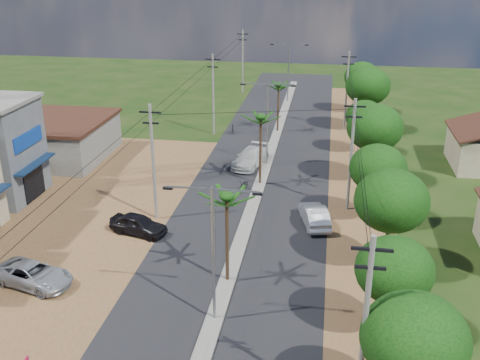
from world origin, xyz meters
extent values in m
plane|color=black|center=(0.00, 0.00, 0.00)|extent=(160.00, 160.00, 0.00)
cube|color=black|center=(0.00, 15.00, 0.02)|extent=(12.00, 110.00, 0.04)
cube|color=#605E56|center=(0.00, 18.00, 0.09)|extent=(1.00, 90.00, 0.18)
cube|color=brown|center=(-15.00, 8.00, 0.02)|extent=(18.00, 46.00, 0.04)
cube|color=brown|center=(8.50, 15.00, 0.01)|extent=(5.00, 90.00, 0.03)
cube|color=#102444|center=(-17.60, 14.00, 3.10)|extent=(0.80, 5.40, 0.15)
cube|color=black|center=(-17.95, 14.00, 1.30)|extent=(0.10, 3.00, 2.40)
cube|color=navy|center=(-17.92, 14.00, 5.20)|extent=(0.12, 4.20, 1.20)
cube|color=#605E56|center=(-21.00, 24.00, 1.80)|extent=(10.00, 10.00, 3.60)
cube|color=black|center=(-21.00, 24.00, 3.80)|extent=(10.40, 10.40, 0.30)
ellipsoid|color=black|center=(9.50, -6.00, 4.50)|extent=(4.40, 4.40, 3.74)
cylinder|color=black|center=(9.30, 0.00, 1.92)|extent=(0.28, 0.28, 3.85)
ellipsoid|color=black|center=(9.30, 0.00, 4.12)|extent=(4.00, 4.00, 3.40)
cylinder|color=black|center=(9.70, 7.00, 2.27)|extent=(0.28, 0.28, 4.55)
ellipsoid|color=black|center=(9.70, 7.00, 4.88)|extent=(4.60, 4.60, 3.91)
cylinder|color=black|center=(9.40, 14.00, 2.03)|extent=(0.28, 0.28, 4.06)
ellipsoid|color=black|center=(9.40, 14.00, 4.35)|extent=(4.20, 4.20, 3.57)
cylinder|color=black|center=(9.60, 22.00, 2.38)|extent=(0.28, 0.28, 4.76)
ellipsoid|color=black|center=(9.60, 22.00, 5.10)|extent=(4.80, 4.80, 4.08)
cylinder|color=black|center=(9.20, 30.00, 1.82)|extent=(0.28, 0.28, 3.64)
ellipsoid|color=black|center=(9.20, 30.00, 3.90)|extent=(3.80, 3.80, 3.23)
cylinder|color=black|center=(9.80, 38.00, 2.45)|extent=(0.28, 0.28, 4.90)
ellipsoid|color=black|center=(9.80, 38.00, 5.25)|extent=(5.00, 5.00, 4.25)
cylinder|color=black|center=(9.50, 46.00, 2.17)|extent=(0.28, 0.28, 4.34)
ellipsoid|color=black|center=(9.50, 46.00, 4.65)|extent=(4.40, 4.40, 3.74)
cylinder|color=black|center=(0.00, 4.00, 2.90)|extent=(0.22, 0.22, 5.80)
cylinder|color=black|center=(0.00, 20.00, 3.10)|extent=(0.22, 0.22, 6.20)
cylinder|color=black|center=(0.00, 36.00, 2.75)|extent=(0.22, 0.22, 5.50)
cylinder|color=gray|center=(0.00, 0.00, 4.00)|extent=(0.16, 0.16, 8.00)
cube|color=gray|center=(1.20, 0.00, 7.90)|extent=(2.40, 0.08, 0.08)
cube|color=gray|center=(-1.20, 0.00, 7.90)|extent=(2.40, 0.08, 0.08)
cube|color=black|center=(2.30, 0.00, 7.80)|extent=(0.50, 0.18, 0.12)
cube|color=black|center=(-2.30, 0.00, 7.80)|extent=(0.50, 0.18, 0.12)
cylinder|color=gray|center=(0.00, 25.00, 4.00)|extent=(0.16, 0.16, 8.00)
cube|color=gray|center=(1.20, 25.00, 7.90)|extent=(2.40, 0.08, 0.08)
cube|color=gray|center=(-1.20, 25.00, 7.90)|extent=(2.40, 0.08, 0.08)
cube|color=black|center=(2.30, 25.00, 7.80)|extent=(0.50, 0.18, 0.12)
cube|color=black|center=(-2.30, 25.00, 7.80)|extent=(0.50, 0.18, 0.12)
cylinder|color=gray|center=(0.00, 50.00, 4.00)|extent=(0.16, 0.16, 8.00)
cube|color=gray|center=(1.20, 50.00, 7.90)|extent=(2.40, 0.08, 0.08)
cube|color=gray|center=(-1.20, 50.00, 7.90)|extent=(2.40, 0.08, 0.08)
cube|color=black|center=(2.30, 50.00, 7.80)|extent=(0.50, 0.18, 0.12)
cube|color=black|center=(-2.30, 50.00, 7.80)|extent=(0.50, 0.18, 0.12)
cylinder|color=#605E56|center=(-7.00, 12.00, 4.50)|extent=(0.24, 0.24, 9.00)
cube|color=black|center=(-7.00, 12.00, 8.40)|extent=(1.60, 0.12, 0.12)
cube|color=black|center=(-7.00, 12.00, 7.60)|extent=(1.20, 0.12, 0.12)
cylinder|color=#605E56|center=(-7.00, 34.00, 4.50)|extent=(0.24, 0.24, 9.00)
cube|color=black|center=(-7.00, 34.00, 8.40)|extent=(1.60, 0.12, 0.12)
cube|color=black|center=(-7.00, 34.00, 7.60)|extent=(1.20, 0.12, 0.12)
cylinder|color=#605E56|center=(-7.00, 55.00, 4.50)|extent=(0.24, 0.24, 9.00)
cube|color=black|center=(-7.00, 55.00, 8.40)|extent=(1.60, 0.12, 0.12)
cube|color=black|center=(-7.00, 55.00, 7.60)|extent=(1.20, 0.12, 0.12)
cylinder|color=#605E56|center=(7.50, -6.00, 4.50)|extent=(0.24, 0.24, 9.00)
cube|color=black|center=(7.50, -6.00, 8.40)|extent=(1.60, 0.12, 0.12)
cube|color=black|center=(7.50, -6.00, 7.60)|extent=(1.20, 0.12, 0.12)
cylinder|color=#605E56|center=(7.50, 16.00, 4.50)|extent=(0.24, 0.24, 9.00)
cube|color=black|center=(7.50, 16.00, 8.40)|extent=(1.60, 0.12, 0.12)
cube|color=black|center=(7.50, 16.00, 7.60)|extent=(1.20, 0.12, 0.12)
cylinder|color=#605E56|center=(7.50, 38.00, 4.50)|extent=(0.24, 0.24, 9.00)
cube|color=black|center=(7.50, 38.00, 8.40)|extent=(1.60, 0.12, 0.12)
cube|color=black|center=(7.50, 38.00, 7.60)|extent=(1.20, 0.12, 0.12)
imported|color=#95999D|center=(5.00, 12.81, 0.76)|extent=(2.70, 4.88, 1.53)
imported|color=silver|center=(-1.50, 24.63, 0.81)|extent=(3.56, 5.94, 1.61)
imported|color=#95999D|center=(-11.62, 1.75, 0.70)|extent=(5.45, 3.50, 1.40)
imported|color=black|center=(-7.50, 9.31, 0.73)|extent=(4.61, 2.82, 1.47)
imported|color=black|center=(-1.20, 18.45, 0.47)|extent=(1.01, 1.89, 0.94)
imported|color=black|center=(-5.00, 34.78, 0.51)|extent=(0.69, 1.75, 1.03)
camera|label=1|loc=(5.50, -25.40, 18.84)|focal=42.00mm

